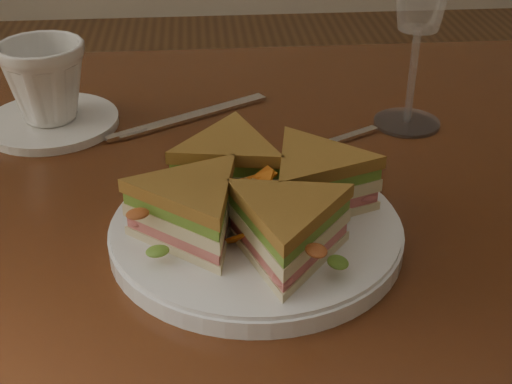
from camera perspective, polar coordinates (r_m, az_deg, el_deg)
table at (r=0.77m, az=-3.59°, el=-5.78°), size 1.20×0.80×0.75m
plate at (r=0.63m, az=0.00°, el=-3.27°), size 0.26×0.26×0.02m
sandwich_wedges at (r=0.61m, az=-0.00°, el=-0.40°), size 0.26×0.26×0.06m
crisps_mound at (r=0.61m, az=0.00°, el=-0.72°), size 0.09×0.09×0.05m
spoon at (r=0.76m, az=1.80°, el=2.70°), size 0.17×0.10×0.01m
knife at (r=0.85m, az=-5.82°, el=5.81°), size 0.19×0.12×0.00m
saucer at (r=0.87m, az=-16.02°, el=5.40°), size 0.15×0.15×0.01m
coffee_cup at (r=0.85m, az=-16.50°, el=8.46°), size 0.11×0.11×0.09m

